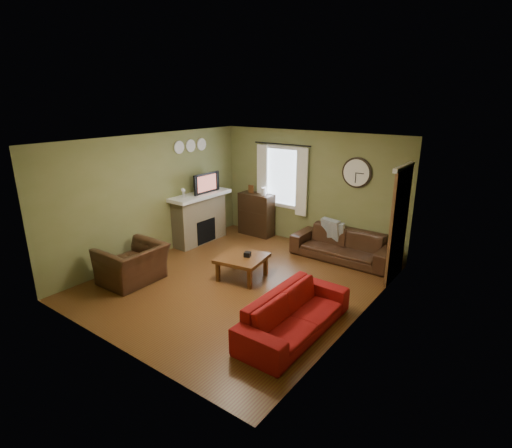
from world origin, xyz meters
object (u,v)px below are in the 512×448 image
Objects in this scene: bookshelf at (256,214)px; sofa_brown at (342,245)px; armchair at (133,264)px; coffee_table at (242,267)px; sofa_red at (295,314)px.

bookshelf is 2.42m from sofa_brown.
armchair is 2.03m from coffee_table.
coffee_table is (-1.12, -2.00, -0.09)m from sofa_brown.
bookshelf is at bearing 120.32° from coffee_table.
sofa_red is at bearing -46.35° from bookshelf.
armchair is (-3.29, -0.34, 0.06)m from sofa_red.
sofa_brown is 2.30m from coffee_table.
armchair is (-2.66, -3.33, 0.04)m from sofa_brown.
bookshelf is 2.57m from coffee_table.
sofa_brown is (2.41, -0.20, -0.21)m from bookshelf.
armchair is at bearing -139.31° from coffee_table.
sofa_red is 3.30m from armchair.
bookshelf reaches higher than armchair.
sofa_brown is at bearing 140.11° from armchair.
bookshelf is 0.51× the size of sofa_red.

